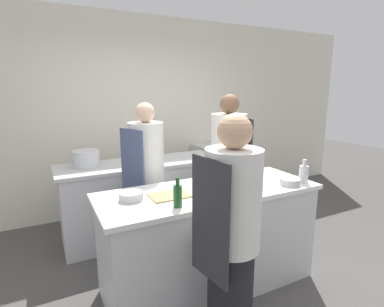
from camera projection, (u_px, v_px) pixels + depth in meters
The scene contains 19 objects.
ground_plane at pixel (209, 283), 2.80m from camera, with size 16.00×16.00×0.00m, color #4C4947.
wall_back at pixel (137, 116), 4.36m from camera, with size 8.00×0.06×2.80m.
prep_counter at pixel (210, 238), 2.70m from camera, with size 1.95×0.73×0.93m.
pass_counter at pixel (143, 198), 3.67m from camera, with size 1.94×0.64×0.93m.
oven_range at pixel (222, 174), 4.76m from camera, with size 0.78×0.70×0.92m.
chef_at_prep_near at pixel (231, 239), 1.96m from camera, with size 0.40×0.39×1.64m.
chef_at_stove at pixel (228, 172), 3.38m from camera, with size 0.44×0.43×1.73m.
chef_at_pass_far at pixel (147, 184), 3.07m from camera, with size 0.41×0.40×1.65m.
bottle_olive_oil at pixel (178, 195), 2.19m from camera, with size 0.07×0.07×0.23m.
bottle_vinegar at pixel (304, 173), 2.77m from camera, with size 0.08×0.08×0.22m.
bottle_wine at pixel (254, 179), 2.48m from camera, with size 0.08×0.08×0.30m.
bottle_cooking_oil at pixel (201, 181), 2.43m from camera, with size 0.08×0.08×0.31m.
bowl_mixing_large at pixel (131, 196), 2.34m from camera, with size 0.19×0.19×0.06m.
bowl_prep_small at pixel (254, 176), 2.90m from camera, with size 0.17×0.17×0.06m.
bowl_ceramic_blue at pixel (290, 182), 2.71m from camera, with size 0.18×0.18×0.06m.
bowl_wooden_salad at pixel (233, 189), 2.52m from camera, with size 0.21×0.21×0.06m.
cup at pixel (212, 183), 2.61m from camera, with size 0.09×0.09×0.10m.
cutting_board at pixel (169, 195), 2.43m from camera, with size 0.31×0.23×0.01m.
stockpot at pixel (86, 159), 3.33m from camera, with size 0.30×0.30×0.18m.
Camera 1 is at (-1.27, -2.14, 1.78)m, focal length 28.00 mm.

